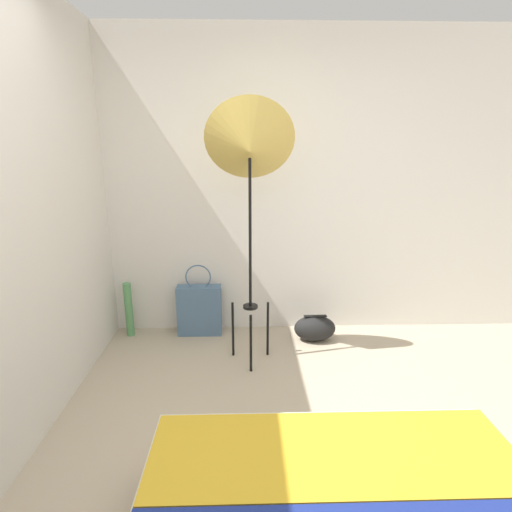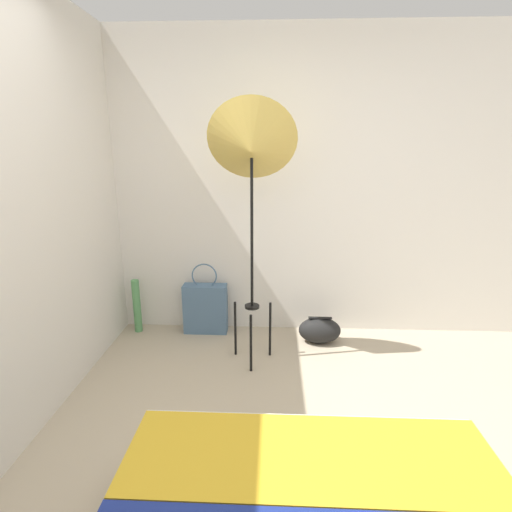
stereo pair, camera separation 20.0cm
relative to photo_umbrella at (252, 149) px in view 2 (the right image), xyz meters
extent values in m
cube|color=silver|center=(0.11, 0.63, -0.34)|extent=(8.00, 0.05, 2.60)
cube|color=silver|center=(-1.26, -0.48, -0.34)|extent=(0.05, 8.00, 2.60)
cube|color=gold|center=(0.32, -1.48, -1.23)|extent=(1.53, 0.49, 0.04)
cylinder|color=black|center=(0.00, -0.16, -1.41)|extent=(0.02, 0.02, 0.46)
cylinder|color=black|center=(-0.14, 0.08, -1.41)|extent=(0.02, 0.02, 0.46)
cylinder|color=black|center=(0.14, 0.08, -1.41)|extent=(0.02, 0.02, 0.46)
cylinder|color=black|center=(0.00, 0.00, -1.18)|extent=(0.11, 0.11, 0.02)
cylinder|color=black|center=(0.00, 0.00, -0.58)|extent=(0.02, 0.02, 1.20)
cone|color=#D1B251|center=(0.00, 0.00, 0.02)|extent=(0.65, 0.47, 0.64)
cube|color=slate|center=(-0.45, 0.49, -1.41)|extent=(0.39, 0.14, 0.45)
torus|color=slate|center=(-0.45, 0.49, -1.10)|extent=(0.23, 0.01, 0.23)
ellipsoid|color=black|center=(0.57, 0.33, -1.53)|extent=(0.36, 0.22, 0.22)
cube|color=black|center=(0.57, 0.33, -1.41)|extent=(0.20, 0.04, 0.01)
cylinder|color=#56995B|center=(-1.08, 0.47, -1.39)|extent=(0.07, 0.07, 0.50)
camera|label=1|loc=(-0.04, -2.86, 0.02)|focal=28.00mm
camera|label=2|loc=(0.16, -2.86, 0.02)|focal=28.00mm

